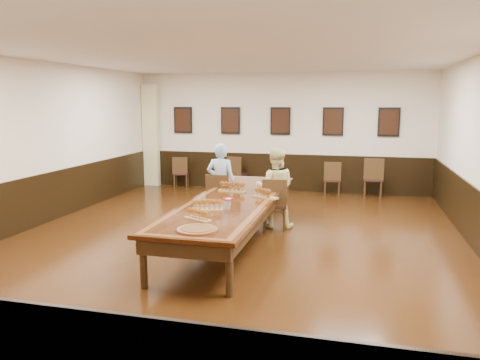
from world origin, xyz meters
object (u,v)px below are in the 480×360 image
(person_woman, at_px, (275,188))
(carved_platter, at_px, (197,230))
(spare_chair_a, at_px, (181,172))
(spare_chair_d, at_px, (373,178))
(spare_chair_c, at_px, (332,179))
(chair_man, at_px, (220,198))
(chair_woman, at_px, (275,203))
(conference_table, at_px, (233,207))
(spare_chair_b, at_px, (237,173))
(person_man, at_px, (221,182))

(person_woman, height_order, carved_platter, person_woman)
(spare_chair_a, distance_m, spare_chair_d, 5.23)
(spare_chair_c, xyz_separation_m, person_woman, (-0.90, -3.38, 0.32))
(chair_man, bearing_deg, carved_platter, 98.32)
(chair_man, height_order, carved_platter, chair_man)
(person_woman, bearing_deg, spare_chair_d, -127.19)
(chair_woman, bearing_deg, conference_table, 52.52)
(conference_table, bearing_deg, spare_chair_a, 120.91)
(spare_chair_b, height_order, spare_chair_d, spare_chair_d)
(spare_chair_d, xyz_separation_m, person_man, (-3.07, -3.21, 0.28))
(spare_chair_a, bearing_deg, chair_man, 109.67)
(chair_man, relative_size, spare_chair_a, 1.12)
(spare_chair_b, height_order, conference_table, spare_chair_b)
(person_man, bearing_deg, spare_chair_b, -84.37)
(chair_man, xyz_separation_m, spare_chair_b, (-0.56, 3.55, -0.03))
(spare_chair_a, xyz_separation_m, conference_table, (2.77, -4.62, 0.17))
(spare_chair_d, bearing_deg, chair_man, 46.70)
(conference_table, bearing_deg, person_man, 114.79)
(chair_woman, bearing_deg, spare_chair_a, -55.47)
(chair_woman, height_order, person_woman, person_woman)
(spare_chair_a, height_order, spare_chair_c, spare_chair_c)
(chair_woman, xyz_separation_m, spare_chair_a, (-3.33, 3.63, -0.05))
(chair_man, bearing_deg, spare_chair_d, -136.13)
(chair_man, height_order, person_woman, person_woman)
(spare_chair_c, distance_m, conference_table, 4.71)
(chair_man, height_order, spare_chair_a, chair_man)
(chair_woman, bearing_deg, spare_chair_b, -73.49)
(person_woman, bearing_deg, chair_woman, 90.00)
(spare_chair_c, relative_size, spare_chair_d, 0.88)
(spare_chair_c, distance_m, spare_chair_d, 1.02)
(person_woman, height_order, conference_table, person_woman)
(chair_woman, height_order, spare_chair_d, spare_chair_d)
(person_woman, xyz_separation_m, carved_platter, (-0.46, -3.19, -0.00))
(spare_chair_b, height_order, person_man, person_man)
(chair_woman, xyz_separation_m, person_man, (-1.16, 0.32, 0.30))
(person_woman, bearing_deg, spare_chair_c, -112.86)
(conference_table, bearing_deg, chair_woman, 60.48)
(person_man, bearing_deg, person_woman, 165.97)
(spare_chair_b, xyz_separation_m, carved_platter, (1.24, -6.85, 0.30))
(spare_chair_b, bearing_deg, carved_platter, 112.08)
(spare_chair_c, bearing_deg, chair_woman, 71.60)
(spare_chair_a, relative_size, person_man, 0.56)
(chair_man, bearing_deg, person_woman, 171.12)
(chair_woman, distance_m, conference_table, 1.14)
(chair_woman, relative_size, person_woman, 0.64)
(spare_chair_a, bearing_deg, person_man, 110.42)
(spare_chair_a, relative_size, spare_chair_d, 0.87)
(spare_chair_a, relative_size, conference_table, 0.18)
(person_man, xyz_separation_m, conference_table, (0.60, -1.31, -0.18))
(chair_woman, height_order, person_man, person_man)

